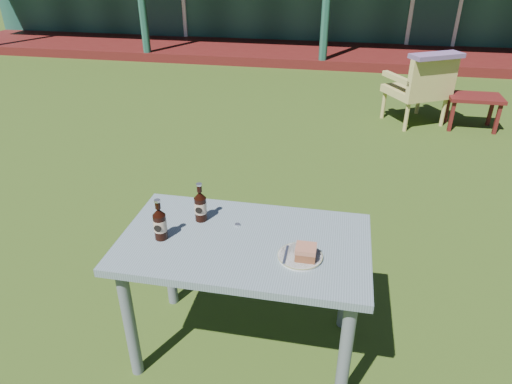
% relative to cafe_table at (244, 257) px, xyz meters
% --- Properties ---
extents(ground, '(80.00, 80.00, 0.00)m').
position_rel_cafe_table_xyz_m(ground, '(0.00, 1.60, -0.62)').
color(ground, '#334916').
extents(cafe_table, '(1.20, 0.70, 0.72)m').
position_rel_cafe_table_xyz_m(cafe_table, '(0.00, 0.00, 0.00)').
color(cafe_table, slate).
rests_on(cafe_table, ground).
extents(plate, '(0.20, 0.20, 0.01)m').
position_rel_cafe_table_xyz_m(plate, '(0.28, -0.09, 0.11)').
color(plate, silver).
rests_on(plate, cafe_table).
extents(cake_slice, '(0.09, 0.09, 0.06)m').
position_rel_cafe_table_xyz_m(cake_slice, '(0.30, -0.11, 0.15)').
color(cake_slice, brown).
rests_on(cake_slice, plate).
extents(fork, '(0.01, 0.14, 0.00)m').
position_rel_cafe_table_xyz_m(fork, '(0.21, -0.10, 0.12)').
color(fork, silver).
rests_on(fork, plate).
extents(cola_bottle_near, '(0.06, 0.06, 0.21)m').
position_rel_cafe_table_xyz_m(cola_bottle_near, '(-0.25, 0.13, 0.19)').
color(cola_bottle_near, black).
rests_on(cola_bottle_near, cafe_table).
extents(cola_bottle_far, '(0.06, 0.07, 0.21)m').
position_rel_cafe_table_xyz_m(cola_bottle_far, '(-0.40, -0.06, 0.19)').
color(cola_bottle_far, black).
rests_on(cola_bottle_far, cafe_table).
extents(bottle_cap, '(0.03, 0.03, 0.01)m').
position_rel_cafe_table_xyz_m(bottle_cap, '(-0.06, 0.12, 0.11)').
color(bottle_cap, silver).
rests_on(bottle_cap, cafe_table).
extents(armchair_left, '(0.83, 0.81, 0.84)m').
position_rel_cafe_table_xyz_m(armchair_left, '(1.31, 3.85, -0.15)').
color(armchair_left, tan).
rests_on(armchair_left, ground).
extents(floral_throw, '(0.64, 0.49, 0.05)m').
position_rel_cafe_table_xyz_m(floral_throw, '(1.39, 3.70, 0.24)').
color(floral_throw, '#684E7A').
rests_on(floral_throw, armchair_left).
extents(side_table, '(0.60, 0.40, 0.40)m').
position_rel_cafe_table_xyz_m(side_table, '(1.93, 3.82, -0.28)').
color(side_table, '#4B1312').
rests_on(side_table, ground).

